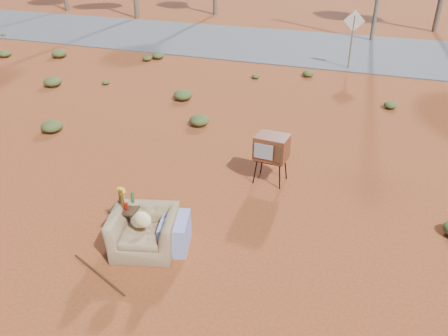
% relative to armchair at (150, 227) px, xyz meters
% --- Properties ---
extents(ground, '(140.00, 140.00, 0.00)m').
position_rel_armchair_xyz_m(ground, '(0.34, 0.39, -0.44)').
color(ground, '#923F1D').
rests_on(ground, ground).
extents(highway, '(140.00, 7.00, 0.04)m').
position_rel_armchair_xyz_m(highway, '(0.34, 15.39, -0.42)').
color(highway, '#565659').
rests_on(highway, ground).
extents(armchair, '(1.37, 1.11, 0.93)m').
position_rel_armchair_xyz_m(armchair, '(0.00, 0.00, 0.00)').
color(armchair, olive).
rests_on(armchair, ground).
extents(tv_unit, '(0.69, 0.57, 1.06)m').
position_rel_armchair_xyz_m(tv_unit, '(1.28, 2.89, 0.35)').
color(tv_unit, black).
rests_on(tv_unit, ground).
extents(side_table, '(0.49, 0.49, 0.91)m').
position_rel_armchair_xyz_m(side_table, '(-0.54, 0.16, 0.23)').
color(side_table, '#342313').
rests_on(side_table, ground).
extents(rusty_bar, '(1.25, 0.54, 0.04)m').
position_rel_armchair_xyz_m(rusty_bar, '(-0.45, -0.88, -0.42)').
color(rusty_bar, '#4B2714').
rests_on(rusty_bar, ground).
extents(road_sign, '(0.78, 0.06, 2.19)m').
position_rel_armchair_xyz_m(road_sign, '(1.84, 12.39, 1.07)').
color(road_sign, brown).
rests_on(road_sign, ground).
extents(scrub_patch, '(17.49, 8.07, 0.33)m').
position_rel_armchair_xyz_m(scrub_patch, '(-0.48, 4.80, -0.30)').
color(scrub_patch, '#465123').
rests_on(scrub_patch, ground).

